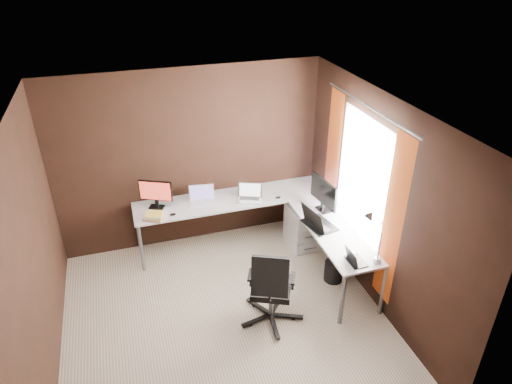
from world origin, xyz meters
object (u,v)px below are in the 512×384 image
laptop_white (202,199)px  laptop_silver (250,196)px  monitor_left (156,192)px  book_stack (154,216)px  office_chair (271,300)px  laptop_black_big (317,222)px  wastebasket (334,271)px  desk_lamp (373,232)px  monitor_right (324,193)px  laptop_black_small (354,259)px  drawer_pedestal (304,226)px

laptop_white → laptop_silver: laptop_white is taller
monitor_left → book_stack: 0.34m
book_stack → office_chair: (1.09, -1.42, -0.47)m
laptop_black_big → wastebasket: (0.19, -0.20, -0.65)m
laptop_white → desk_lamp: size_ratio=0.60×
monitor_left → desk_lamp: (2.11, -1.87, 0.16)m
monitor_right → laptop_black_small: monitor_right is taller
book_stack → office_chair: office_chair is taller
monitor_left → desk_lamp: bearing=-15.4°
wastebasket → book_stack: bearing=154.5°
laptop_black_small → book_stack: (-2.01, 1.57, -0.00)m
laptop_black_big → book_stack: (-1.91, 0.79, -0.02)m
drawer_pedestal → laptop_silver: size_ratio=1.52×
monitor_left → wastebasket: 2.52m
monitor_right → laptop_black_small: bearing=165.4°
monitor_left → monitor_right: monitor_right is taller
laptop_silver → wastebasket: 1.50m
laptop_silver → laptop_black_big: bearing=-33.0°
laptop_white → desk_lamp: 2.38m
monitor_left → wastebasket: bearing=-6.2°
laptop_black_big → office_chair: bearing=115.9°
drawer_pedestal → office_chair: 1.57m
laptop_black_big → laptop_black_small: 0.79m
laptop_white → book_stack: (-0.67, -0.22, -0.01)m
drawer_pedestal → wastebasket: size_ratio=2.18×
laptop_white → laptop_black_small: bearing=-45.1°
book_stack → desk_lamp: 2.72m
monitor_right → laptop_black_small: (-0.12, -1.11, -0.22)m
laptop_black_small → desk_lamp: (0.18, -0.01, 0.34)m
drawer_pedestal → desk_lamp: 1.66m
book_stack → desk_lamp: desk_lamp is taller
monitor_right → laptop_silver: bearing=47.4°
laptop_silver → desk_lamp: size_ratio=0.65×
monitor_left → office_chair: bearing=-33.0°
laptop_black_small → book_stack: size_ratio=0.85×
laptop_black_big → office_chair: laptop_black_big is taller
monitor_right → book_stack: 2.19m
monitor_left → monitor_right: (2.06, -0.74, 0.04)m
book_stack → wastebasket: book_stack is taller
laptop_white → desk_lamp: desk_lamp is taller
monitor_left → monitor_right: bearing=6.2°
laptop_white → book_stack: size_ratio=1.23×
monitor_left → laptop_black_small: (1.94, -1.85, -0.18)m
desk_lamp → office_chair: 1.37m
laptop_black_small → wastebasket: 0.86m
laptop_black_big → desk_lamp: size_ratio=0.80×
monitor_left → office_chair: monitor_left is taller
monitor_right → laptop_white: bearing=56.6°
laptop_black_big → wastebasket: laptop_black_big is taller
drawer_pedestal → laptop_black_big: (-0.12, -0.64, 0.49)m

